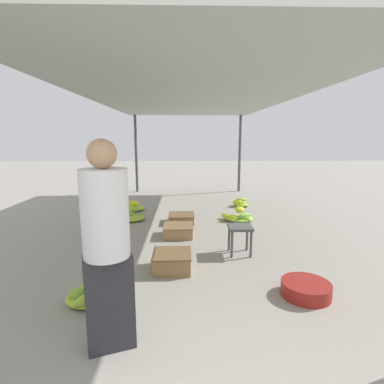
% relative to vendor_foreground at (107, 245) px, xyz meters
% --- Properties ---
extents(canopy_post_back_left, '(0.08, 0.08, 2.36)m').
position_rel_vendor_foreground_xyz_m(canopy_post_back_left, '(-0.88, 7.12, 0.30)').
color(canopy_post_back_left, '#4C4C51').
rests_on(canopy_post_back_left, ground).
extents(canopy_post_back_right, '(0.08, 0.08, 2.36)m').
position_rel_vendor_foreground_xyz_m(canopy_post_back_right, '(2.33, 7.12, 0.30)').
color(canopy_post_back_right, '#4C4C51').
rests_on(canopy_post_back_right, ground).
extents(canopy_tarp, '(3.61, 7.85, 0.04)m').
position_rel_vendor_foreground_xyz_m(canopy_tarp, '(0.72, 3.39, 1.50)').
color(canopy_tarp, '#9EA399').
rests_on(canopy_tarp, canopy_post_front_left).
extents(vendor_foreground, '(0.45, 0.45, 1.68)m').
position_rel_vendor_foreground_xyz_m(vendor_foreground, '(0.00, 0.00, 0.00)').
color(vendor_foreground, '#2D2D33').
rests_on(vendor_foreground, ground).
extents(stool, '(0.34, 0.34, 0.42)m').
position_rel_vendor_foreground_xyz_m(stool, '(1.41, 1.94, -0.53)').
color(stool, '#4C4C4C').
rests_on(stool, ground).
extents(basin_black, '(0.53, 0.53, 0.15)m').
position_rel_vendor_foreground_xyz_m(basin_black, '(1.91, 0.74, -0.80)').
color(basin_black, maroon).
rests_on(basin_black, ground).
extents(banana_pile_left_0, '(0.58, 0.48, 0.25)m').
position_rel_vendor_foreground_xyz_m(banana_pile_left_0, '(-0.51, 3.80, -0.79)').
color(banana_pile_left_0, '#8ABC33').
rests_on(banana_pile_left_0, ground).
extents(banana_pile_left_1, '(0.48, 0.52, 0.23)m').
position_rel_vendor_foreground_xyz_m(banana_pile_left_1, '(-0.60, 4.64, -0.80)').
color(banana_pile_left_1, '#93BF32').
rests_on(banana_pile_left_1, ground).
extents(banana_pile_left_2, '(0.50, 0.52, 0.21)m').
position_rel_vendor_foreground_xyz_m(banana_pile_left_2, '(-0.37, 0.67, -0.79)').
color(banana_pile_left_2, '#98C131').
rests_on(banana_pile_left_2, ground).
extents(banana_pile_right_0, '(0.67, 0.50, 0.30)m').
position_rel_vendor_foreground_xyz_m(banana_pile_right_0, '(1.70, 3.68, -0.79)').
color(banana_pile_right_0, '#72B238').
rests_on(banana_pile_right_0, ground).
extents(banana_pile_right_1, '(0.43, 0.40, 0.23)m').
position_rel_vendor_foreground_xyz_m(banana_pile_right_1, '(1.98, 4.97, -0.79)').
color(banana_pile_right_1, '#CDD627').
rests_on(banana_pile_right_1, ground).
extents(crate_near, '(0.51, 0.51, 0.17)m').
position_rel_vendor_foreground_xyz_m(crate_near, '(0.54, 3.60, -0.79)').
color(crate_near, olive).
rests_on(crate_near, ground).
extents(crate_mid, '(0.49, 0.49, 0.23)m').
position_rel_vendor_foreground_xyz_m(crate_mid, '(0.44, 1.42, -0.76)').
color(crate_mid, olive).
rests_on(crate_mid, ground).
extents(crate_far, '(0.51, 0.51, 0.19)m').
position_rel_vendor_foreground_xyz_m(crate_far, '(0.49, 2.77, -0.78)').
color(crate_far, '#9E7A4C').
rests_on(crate_far, ground).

